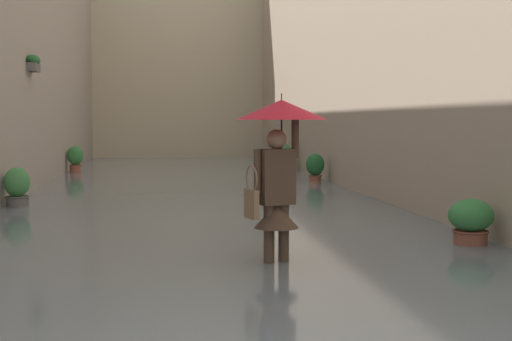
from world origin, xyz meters
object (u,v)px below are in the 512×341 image
person_wading (279,149)px  potted_plant_near_left (315,169)px  potted_plant_far_left (283,157)px  potted_plant_mid_left (471,224)px  potted_plant_mid_right (75,160)px  potted_plant_far_right (17,190)px

person_wading → potted_plant_near_left: size_ratio=2.27×
potted_plant_far_left → person_wading: bearing=80.8°
potted_plant_near_left → potted_plant_far_left: (0.13, -4.47, 0.08)m
potted_plant_mid_left → potted_plant_mid_right: (6.53, -14.29, 0.13)m
potted_plant_near_left → potted_plant_far_right: bearing=36.4°
person_wading → potted_plant_mid_left: bearing=-160.7°
person_wading → potted_plant_near_left: bearing=-103.5°
potted_plant_near_left → potted_plant_far_right: size_ratio=1.01×
potted_plant_mid_right → potted_plant_mid_left: bearing=114.6°
potted_plant_far_right → potted_plant_mid_left: potted_plant_far_right is taller
person_wading → potted_plant_mid_left: size_ratio=2.71×
potted_plant_far_right → potted_plant_far_left: size_ratio=0.87×
potted_plant_mid_left → potted_plant_mid_right: size_ratio=0.77×
potted_plant_far_left → potted_plant_mid_right: (6.38, 0.04, -0.04)m
potted_plant_far_right → potted_plant_far_left: (-6.39, -9.28, 0.12)m
potted_plant_far_right → potted_plant_far_left: bearing=-124.5°
potted_plant_mid_left → potted_plant_far_left: (0.15, -14.32, 0.17)m
potted_plant_mid_right → potted_plant_far_left: bearing=-179.7°
potted_plant_near_left → person_wading: bearing=76.5°
person_wading → potted_plant_far_left: 15.46m
potted_plant_near_left → potted_plant_far_right: potted_plant_near_left is taller
person_wading → potted_plant_far_right: (3.92, -5.96, -0.96)m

